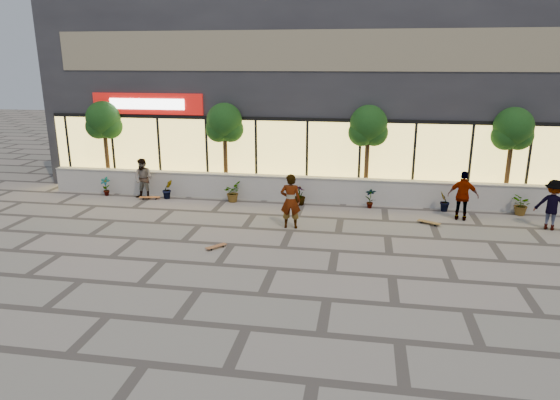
% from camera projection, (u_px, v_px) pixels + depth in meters
% --- Properties ---
extents(ground, '(80.00, 80.00, 0.00)m').
position_uv_depth(ground, '(273.00, 268.00, 14.01)').
color(ground, gray).
rests_on(ground, ground).
extents(planter_wall, '(22.00, 0.42, 1.04)m').
position_uv_depth(planter_wall, '(304.00, 189.00, 20.51)').
color(planter_wall, beige).
rests_on(planter_wall, ground).
extents(retail_building, '(24.00, 9.17, 8.50)m').
position_uv_depth(retail_building, '(318.00, 89.00, 24.70)').
color(retail_building, '#28272D').
rests_on(retail_building, ground).
extents(shrub_a, '(0.43, 0.29, 0.81)m').
position_uv_depth(shrub_a, '(106.00, 186.00, 21.39)').
color(shrub_a, '#153611').
rests_on(shrub_a, ground).
extents(shrub_b, '(0.57, 0.57, 0.81)m').
position_uv_depth(shrub_b, '(168.00, 189.00, 20.94)').
color(shrub_b, '#153611').
rests_on(shrub_b, ground).
extents(shrub_c, '(0.68, 0.77, 0.81)m').
position_uv_depth(shrub_c, '(232.00, 192.00, 20.49)').
color(shrub_c, '#153611').
rests_on(shrub_c, ground).
extents(shrub_d, '(0.64, 0.64, 0.81)m').
position_uv_depth(shrub_d, '(300.00, 195.00, 20.04)').
color(shrub_d, '#153611').
rests_on(shrub_d, ground).
extents(shrub_e, '(0.46, 0.35, 0.81)m').
position_uv_depth(shrub_e, '(370.00, 198.00, 19.59)').
color(shrub_e, '#153611').
rests_on(shrub_e, ground).
extents(shrub_f, '(0.55, 0.57, 0.81)m').
position_uv_depth(shrub_f, '(444.00, 201.00, 19.14)').
color(shrub_f, '#153611').
rests_on(shrub_f, ground).
extents(shrub_g, '(0.77, 0.84, 0.81)m').
position_uv_depth(shrub_g, '(522.00, 205.00, 18.69)').
color(shrub_g, '#153611').
rests_on(shrub_g, ground).
extents(tree_west, '(1.60, 1.50, 3.92)m').
position_uv_depth(tree_west, '(104.00, 122.00, 21.95)').
color(tree_west, '#402617').
rests_on(tree_west, ground).
extents(tree_midwest, '(1.60, 1.50, 3.92)m').
position_uv_depth(tree_midwest, '(224.00, 125.00, 21.06)').
color(tree_midwest, '#402617').
rests_on(tree_midwest, ground).
extents(tree_mideast, '(1.60, 1.50, 3.92)m').
position_uv_depth(tree_mideast, '(368.00, 128.00, 20.10)').
color(tree_mideast, '#402617').
rests_on(tree_mideast, ground).
extents(tree_east, '(1.60, 1.50, 3.92)m').
position_uv_depth(tree_east, '(513.00, 131.00, 19.22)').
color(tree_east, '#402617').
rests_on(tree_east, ground).
extents(skater_center, '(0.73, 0.50, 1.92)m').
position_uv_depth(skater_center, '(290.00, 201.00, 17.15)').
color(skater_center, silver).
rests_on(skater_center, ground).
extents(skater_left, '(0.88, 0.72, 1.70)m').
position_uv_depth(skater_left, '(143.00, 179.00, 20.83)').
color(skater_left, tan).
rests_on(skater_left, ground).
extents(skater_right_near, '(1.14, 0.67, 1.81)m').
position_uv_depth(skater_right_near, '(463.00, 196.00, 18.01)').
color(skater_right_near, white).
rests_on(skater_right_near, ground).
extents(skater_right_far, '(1.29, 1.05, 1.75)m').
position_uv_depth(skater_right_far, '(553.00, 205.00, 17.02)').
color(skater_right_far, maroon).
rests_on(skater_right_far, ground).
extents(skateboard_center, '(0.60, 0.66, 0.09)m').
position_uv_depth(skateboard_center, '(216.00, 246.00, 15.48)').
color(skateboard_center, brown).
rests_on(skateboard_center, ground).
extents(skateboard_left, '(0.89, 0.38, 0.10)m').
position_uv_depth(skateboard_left, '(150.00, 197.00, 20.90)').
color(skateboard_left, orange).
rests_on(skateboard_left, ground).
extents(skateboard_right_near, '(0.81, 0.59, 0.10)m').
position_uv_depth(skateboard_right_near, '(429.00, 222.00, 17.73)').
color(skateboard_right_near, brown).
rests_on(skateboard_right_near, ground).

